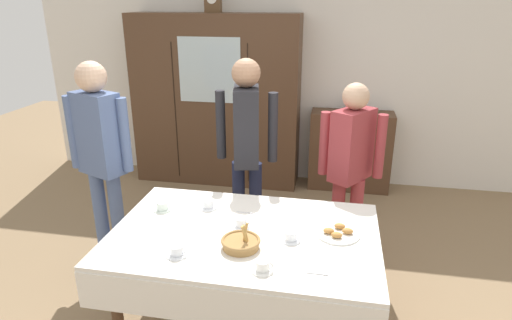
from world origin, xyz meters
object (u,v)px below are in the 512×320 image
Objects in this scene: spoon_back_edge at (321,274)px; person_beside_shelf at (351,159)px; tea_cup_back_edge at (177,251)px; tea_cup_mid_left at (163,207)px; tea_cup_near_left at (208,205)px; pastry_plate at (338,233)px; book_stack at (353,108)px; spoon_near_left at (247,213)px; dining_table at (243,247)px; mantel_clock at (213,1)px; person_behind_table_left at (247,140)px; bread_basket at (241,243)px; tea_cup_far_right at (291,237)px; wall_cabinet at (216,101)px; bookshelf_low at (350,151)px; person_near_right_end at (100,148)px; tea_cup_mid_right at (263,267)px; tea_cup_far_left at (241,223)px.

person_beside_shelf is at bearing 83.13° from spoon_back_edge.
tea_cup_back_edge is 1.00× the size of tea_cup_mid_left.
pastry_plate is at bearing -12.64° from tea_cup_near_left.
book_stack is 1.87× the size of spoon_near_left.
person_beside_shelf is (0.67, 1.02, 0.29)m from dining_table.
mantel_clock is at bearing 121.09° from pastry_plate.
book_stack is 1.71× the size of tea_cup_back_edge.
spoon_back_edge is 1.55m from person_behind_table_left.
mantel_clock reaches higher than bread_basket.
tea_cup_mid_left is 1.00× the size of tea_cup_far_right.
wall_cabinet reaches higher than book_stack.
tea_cup_mid_left is at bearing 160.21° from dining_table.
person_behind_table_left is (-0.19, 1.01, 0.40)m from dining_table.
book_stack is (0.00, 0.00, 0.52)m from bookshelf_low.
person_near_right_end is at bearing -133.84° from book_stack.
spoon_back_edge is at bearing 4.60° from tea_cup_mid_right.
bookshelf_low is 3.07m from tea_cup_mid_right.
wall_cabinet is at bearing 114.22° from person_behind_table_left.
bread_basket is 0.14× the size of person_behind_table_left.
wall_cabinet is 15.53× the size of tea_cup_near_left.
pastry_plate is at bearing -92.80° from book_stack.
wall_cabinet is at bearing 115.69° from spoon_back_edge.
dining_table is 14.39× the size of spoon_near_left.
pastry_plate is at bearing 24.41° from tea_cup_back_edge.
tea_cup_back_edge is 1.00× the size of tea_cup_far_right.
tea_cup_back_edge is at bearing -137.40° from dining_table.
mantel_clock is 1.85× the size of tea_cup_far_right.
person_beside_shelf is at bearing 60.98° from bread_basket.
tea_cup_far_left is at bearing -20.90° from person_near_right_end.
tea_cup_mid_left is (0.26, -2.36, -1.36)m from mantel_clock.
dining_table is 0.98× the size of person_near_right_end.
bookshelf_low is 3.94× the size of bread_basket.
wall_cabinet reaches higher than person_behind_table_left.
dining_table is at bearing -168.98° from pastry_plate.
tea_cup_far_right is (0.63, -0.34, 0.00)m from tea_cup_near_left.
book_stack is (0.72, 2.64, 0.32)m from dining_table.
tea_cup_far_left is 0.46× the size of pastry_plate.
spoon_back_edge is at bearing -100.66° from pastry_plate.
person_near_right_end is at bearing -100.41° from wall_cabinet.
tea_cup_far_right is 1.71m from person_near_right_end.
book_stack is at bearing 46.16° from person_near_right_end.
person_beside_shelf reaches higher than tea_cup_far_right.
person_near_right_end reaches higher than spoon_near_left.
bookshelf_low is at bearing 85.99° from spoon_back_edge.
tea_cup_mid_right is at bearing -6.44° from tea_cup_back_edge.
mantel_clock is 2.81m from spoon_near_left.
spoon_near_left is (-0.75, -2.34, 0.29)m from bookshelf_low.
tea_cup_back_edge is at bearing -156.57° from bread_basket.
tea_cup_near_left is at bearing -14.78° from person_near_right_end.
tea_cup_back_edge and tea_cup_mid_left have the same top height.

